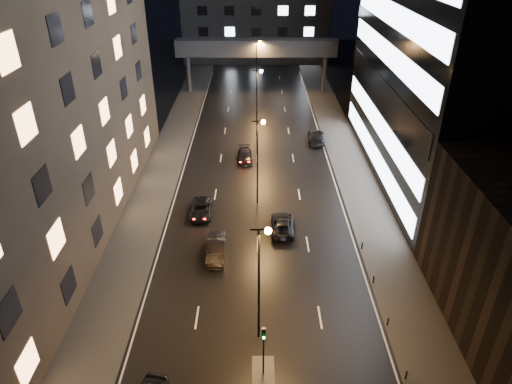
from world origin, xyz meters
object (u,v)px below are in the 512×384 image
car_away_b (216,249)px  car_away_c (201,209)px  car_toward_b (316,137)px  car_away_d (245,156)px  car_toward_a (282,225)px

car_away_b → car_away_c: car_away_b is taller
car_toward_b → car_away_d: bearing=35.5°
car_away_b → car_away_c: 7.77m
car_away_c → car_toward_b: bearing=52.4°
car_away_c → car_away_b: bearing=-74.2°
car_away_b → car_toward_a: car_away_b is taller
car_toward_b → car_toward_a: bearing=79.7°
car_away_c → car_away_d: bearing=71.0°
car_away_d → car_toward_a: size_ratio=0.92×
car_away_d → car_toward_b: 12.18m
car_away_c → car_toward_a: (8.79, -3.15, 0.03)m
car_away_b → car_away_d: car_away_b is taller
car_away_c → car_toward_b: size_ratio=0.87×
car_toward_a → car_toward_b: car_toward_b is taller
car_away_d → car_toward_a: car_toward_a is taller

